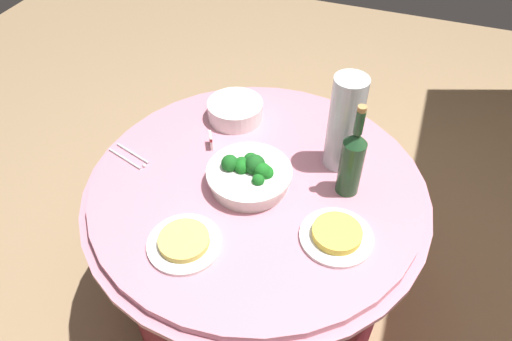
{
  "coord_description": "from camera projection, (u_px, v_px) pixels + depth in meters",
  "views": [
    {
      "loc": [
        1.02,
        0.38,
        1.86
      ],
      "look_at": [
        0.0,
        0.0,
        0.79
      ],
      "focal_mm": 32.92,
      "sensor_mm": 36.0,
      "label": 1
    }
  ],
  "objects": [
    {
      "name": "ground_plane",
      "position": [
        256.0,
        297.0,
        2.08
      ],
      "size": [
        6.0,
        6.0,
        0.0
      ],
      "primitive_type": "plane",
      "color": "#9E7F5B"
    },
    {
      "name": "food_plate_noodles",
      "position": [
        184.0,
        242.0,
        1.37
      ],
      "size": [
        0.22,
        0.22,
        0.03
      ],
      "color": "white",
      "rests_on": "buffet_table"
    },
    {
      "name": "label_placard_front",
      "position": [
        211.0,
        140.0,
        1.67
      ],
      "size": [
        0.05,
        0.03,
        0.05
      ],
      "color": "white",
      "rests_on": "buffet_table"
    },
    {
      "name": "food_plate_fried_egg",
      "position": [
        337.0,
        235.0,
        1.38
      ],
      "size": [
        0.22,
        0.22,
        0.04
      ],
      "color": "white",
      "rests_on": "buffet_table"
    },
    {
      "name": "plate_stack",
      "position": [
        235.0,
        110.0,
        1.78
      ],
      "size": [
        0.21,
        0.21,
        0.07
      ],
      "color": "white",
      "rests_on": "buffet_table"
    },
    {
      "name": "serving_tongs",
      "position": [
        130.0,
        157.0,
        1.64
      ],
      "size": [
        0.09,
        0.17,
        0.01
      ],
      "color": "silver",
      "rests_on": "buffet_table"
    },
    {
      "name": "buffet_table",
      "position": [
        256.0,
        247.0,
        1.82
      ],
      "size": [
        1.16,
        1.16,
        0.74
      ],
      "color": "maroon",
      "rests_on": "ground_plane"
    },
    {
      "name": "wine_bottle",
      "position": [
        352.0,
        161.0,
        1.44
      ],
      "size": [
        0.07,
        0.07,
        0.34
      ],
      "color": "#204928",
      "rests_on": "buffet_table"
    },
    {
      "name": "broccoli_bowl",
      "position": [
        250.0,
        175.0,
        1.52
      ],
      "size": [
        0.28,
        0.28,
        0.12
      ],
      "color": "white",
      "rests_on": "buffet_table"
    },
    {
      "name": "decorative_fruit_vase",
      "position": [
        344.0,
        128.0,
        1.52
      ],
      "size": [
        0.11,
        0.11,
        0.34
      ],
      "color": "silver",
      "rests_on": "buffet_table"
    }
  ]
}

